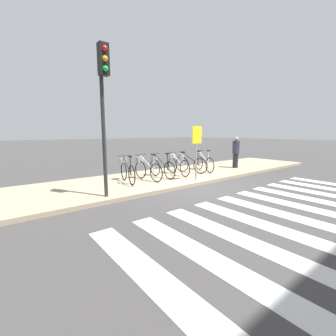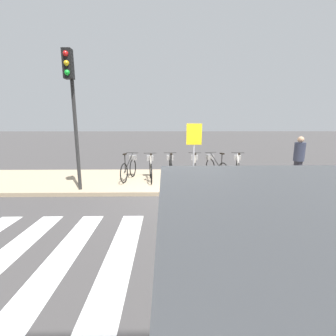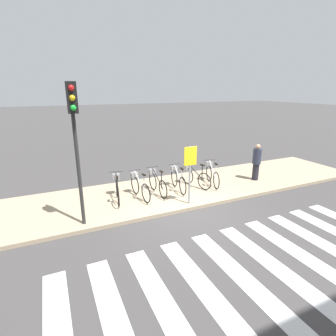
# 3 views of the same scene
# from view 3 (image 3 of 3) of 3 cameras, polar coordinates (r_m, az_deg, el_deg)

# --- Properties ---
(ground_plane) EXTENTS (120.00, 120.00, 0.00)m
(ground_plane) POSITION_cam_3_polar(r_m,az_deg,el_deg) (8.61, 4.33, -9.39)
(ground_plane) COLOR #423F3F
(sidewalk) EXTENTS (17.13, 3.32, 0.12)m
(sidewalk) POSITION_cam_3_polar(r_m,az_deg,el_deg) (9.93, -0.29, -5.24)
(sidewalk) COLOR tan
(sidewalk) RESTS_ON ground_plane
(parked_bicycle_0) EXTENTS (0.48, 1.56, 0.97)m
(parked_bicycle_0) POSITION_cam_3_polar(r_m,az_deg,el_deg) (9.16, -11.00, -4.24)
(parked_bicycle_0) COLOR black
(parked_bicycle_0) RESTS_ON sidewalk
(parked_bicycle_1) EXTENTS (0.46, 1.57, 0.97)m
(parked_bicycle_1) POSITION_cam_3_polar(r_m,az_deg,el_deg) (9.25, -6.32, -3.80)
(parked_bicycle_1) COLOR black
(parked_bicycle_1) RESTS_ON sidewalk
(parked_bicycle_2) EXTENTS (0.46, 1.58, 0.97)m
(parked_bicycle_2) POSITION_cam_3_polar(r_m,az_deg,el_deg) (9.55, -2.50, -3.03)
(parked_bicycle_2) COLOR black
(parked_bicycle_2) RESTS_ON sidewalk
(parked_bicycle_3) EXTENTS (0.46, 1.57, 0.97)m
(parked_bicycle_3) POSITION_cam_3_polar(r_m,az_deg,el_deg) (9.90, 2.07, -2.30)
(parked_bicycle_3) COLOR black
(parked_bicycle_3) RESTS_ON sidewalk
(parked_bicycle_4) EXTENTS (0.60, 1.52, 0.97)m
(parked_bicycle_4) POSITION_cam_3_polar(r_m,az_deg,el_deg) (10.29, 5.62, -1.61)
(parked_bicycle_4) COLOR black
(parked_bicycle_4) RESTS_ON sidewalk
(parked_bicycle_5) EXTENTS (0.57, 1.53, 0.97)m
(parked_bicycle_5) POSITION_cam_3_polar(r_m,az_deg,el_deg) (10.61, 9.52, -1.19)
(parked_bicycle_5) COLOR black
(parked_bicycle_5) RESTS_ON sidewalk
(pedestrian) EXTENTS (0.34, 0.34, 1.52)m
(pedestrian) POSITION_cam_3_polar(r_m,az_deg,el_deg) (11.44, 18.72, 1.35)
(pedestrian) COLOR #23232D
(pedestrian) RESTS_ON sidewalk
(traffic_light) EXTENTS (0.24, 0.40, 3.85)m
(traffic_light) POSITION_cam_3_polar(r_m,az_deg,el_deg) (7.06, -19.66, 8.35)
(traffic_light) COLOR #2D2D2D
(traffic_light) RESTS_ON sidewalk
(sign_post) EXTENTS (0.44, 0.07, 1.94)m
(sign_post) POSITION_cam_3_polar(r_m,az_deg,el_deg) (8.41, 4.83, 0.55)
(sign_post) COLOR #99999E
(sign_post) RESTS_ON sidewalk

